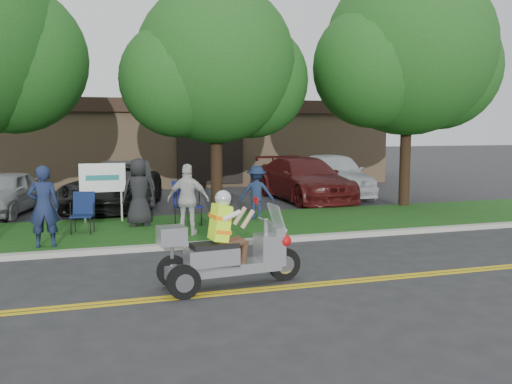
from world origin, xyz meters
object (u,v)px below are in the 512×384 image
object	(u,v)px
trike_scooter	(226,254)
parked_car_far_left	(3,193)
parked_car_mid	(113,187)
lawn_chair_b	(186,200)
parked_car_left	(126,184)
parked_car_far_right	(333,174)
lawn_chair_a	(83,210)
spectator_adult_right	(188,200)
parked_car_right	(304,179)
spectator_adult_left	(44,206)

from	to	relation	value
trike_scooter	parked_car_far_left	world-z (taller)	trike_scooter
trike_scooter	parked_car_mid	world-z (taller)	trike_scooter
trike_scooter	lawn_chair_b	distance (m)	5.67
parked_car_left	parked_car_far_right	bearing A→B (deg)	2.25
parked_car_far_right	parked_car_left	bearing A→B (deg)	-173.23
lawn_chair_a	spectator_adult_right	world-z (taller)	spectator_adult_right
parked_car_far_right	parked_car_mid	bearing A→B (deg)	-167.04
parked_car_far_left	parked_car_right	size ratio (longest dim) A/B	0.73
trike_scooter	parked_car_right	size ratio (longest dim) A/B	0.47
trike_scooter	parked_car_left	distance (m)	10.74
parked_car_mid	trike_scooter	bearing A→B (deg)	-64.90
lawn_chair_a	parked_car_left	size ratio (longest dim) A/B	0.22
parked_car_far_left	parked_car_far_right	xyz separation A→B (m)	(11.92, 1.09, 0.19)
lawn_chair_a	parked_car_right	xyz separation A→B (m)	(7.93, 4.69, 0.12)
parked_car_left	parked_car_right	bearing A→B (deg)	-4.46
parked_car_right	parked_car_far_right	world-z (taller)	parked_car_far_right
trike_scooter	parked_car_far_left	size ratio (longest dim) A/B	0.64
parked_car_right	parked_car_mid	bearing A→B (deg)	178.84
parked_car_far_left	trike_scooter	bearing A→B (deg)	-50.37
spectator_adult_left	parked_car_right	distance (m)	10.72
trike_scooter	lawn_chair_a	bearing A→B (deg)	108.55
trike_scooter	lawn_chair_b	bearing A→B (deg)	81.46
parked_car_left	lawn_chair_a	bearing A→B (deg)	-103.25
parked_car_far_right	lawn_chair_a	bearing A→B (deg)	-143.88
lawn_chair_b	spectator_adult_right	bearing A→B (deg)	-111.13
trike_scooter	lawn_chair_a	world-z (taller)	trike_scooter
parked_car_far_left	parked_car_mid	distance (m)	3.37
spectator_adult_right	parked_car_left	size ratio (longest dim) A/B	0.38
lawn_chair_b	parked_car_far_right	xyz separation A→B (m)	(6.81, 5.14, 0.10)
parked_car_far_left	parked_car_mid	world-z (taller)	parked_car_mid
parked_car_mid	spectator_adult_left	bearing A→B (deg)	-89.49
lawn_chair_b	parked_car_right	world-z (taller)	parked_car_right
spectator_adult_left	parked_car_far_left	xyz separation A→B (m)	(-1.63, 5.91, -0.33)
parked_car_left	parked_car_right	xyz separation A→B (m)	(6.50, -0.69, 0.04)
trike_scooter	parked_car_far_right	xyz separation A→B (m)	(7.11, 10.79, 0.29)
lawn_chair_b	spectator_adult_left	bearing A→B (deg)	-165.35
parked_car_mid	parked_car_right	bearing A→B (deg)	18.70
spectator_adult_left	parked_car_right	world-z (taller)	spectator_adult_left
lawn_chair_a	spectator_adult_right	xyz separation A→B (m)	(2.48, -1.11, 0.30)
parked_car_right	trike_scooter	bearing A→B (deg)	-122.20
spectator_adult_left	parked_car_right	xyz separation A→B (m)	(8.73, 6.21, -0.21)
trike_scooter	parked_car_mid	size ratio (longest dim) A/B	0.48
lawn_chair_a	parked_car_far_right	distance (m)	10.95
trike_scooter	spectator_adult_left	xyz separation A→B (m)	(-3.18, 3.80, 0.42)
spectator_adult_right	parked_car_left	world-z (taller)	spectator_adult_right
trike_scooter	parked_car_left	bearing A→B (deg)	89.57
spectator_adult_right	spectator_adult_left	bearing A→B (deg)	29.46
trike_scooter	parked_car_far_left	bearing A→B (deg)	110.90
spectator_adult_right	parked_car_left	bearing A→B (deg)	-58.51
spectator_adult_left	spectator_adult_right	bearing A→B (deg)	-172.75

